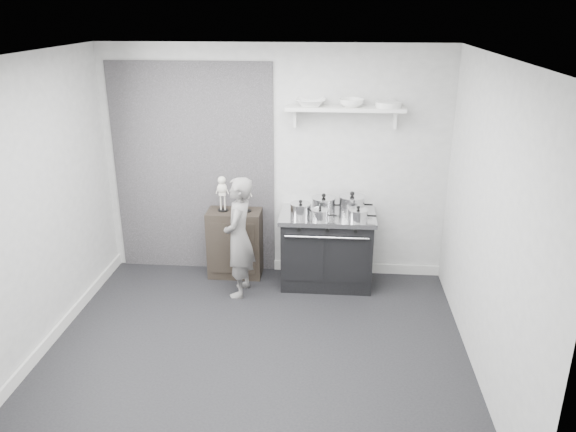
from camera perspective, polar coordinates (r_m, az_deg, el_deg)
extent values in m
plane|color=black|center=(5.47, -3.38, -13.59)|extent=(4.00, 4.00, 0.00)
cube|color=#ABABA8|center=(6.54, -1.44, 5.36)|extent=(4.00, 0.02, 2.70)
cube|color=#ABABA8|center=(3.25, -8.34, -11.62)|extent=(4.00, 0.02, 2.70)
cube|color=#ABABA8|center=(5.50, -24.82, 0.38)|extent=(0.02, 3.60, 2.70)
cube|color=#ABABA8|center=(4.97, 19.76, -0.93)|extent=(0.02, 3.60, 2.70)
cube|color=silver|center=(4.54, -4.11, 15.86)|extent=(4.00, 3.60, 0.02)
cube|color=black|center=(6.72, -9.55, 4.62)|extent=(1.90, 0.02, 2.50)
cube|color=silver|center=(6.95, 6.89, -5.22)|extent=(2.00, 0.03, 0.12)
cube|color=silver|center=(6.02, -22.79, -11.22)|extent=(0.03, 3.60, 0.12)
cube|color=silver|center=(6.23, 5.83, 10.81)|extent=(1.30, 0.26, 0.04)
cube|color=silver|center=(6.34, 0.73, 9.97)|extent=(0.03, 0.12, 0.20)
cube|color=silver|center=(6.36, 10.82, 9.65)|extent=(0.03, 0.12, 0.20)
cube|color=black|center=(6.52, 3.96, -3.53)|extent=(1.02, 0.61, 0.82)
cube|color=silver|center=(6.36, 4.06, 0.03)|extent=(1.08, 0.65, 0.05)
cube|color=black|center=(6.24, 1.66, -4.44)|extent=(0.43, 0.02, 0.53)
cube|color=black|center=(6.24, 6.17, -4.57)|extent=(0.43, 0.02, 0.53)
cylinder|color=silver|center=(6.09, 3.97, -2.20)|extent=(0.92, 0.02, 0.02)
cylinder|color=black|center=(6.09, 1.12, -1.35)|extent=(0.04, 0.03, 0.04)
cylinder|color=black|center=(6.08, 4.00, -1.44)|extent=(0.04, 0.03, 0.04)
cylinder|color=black|center=(6.08, 6.88, -1.52)|extent=(0.04, 0.03, 0.04)
cube|color=black|center=(6.74, -5.38, -2.75)|extent=(0.63, 0.37, 0.82)
imported|color=slate|center=(6.18, -5.01, -2.18)|extent=(0.36, 0.52, 1.37)
cylinder|color=silver|center=(6.25, 1.28, 0.59)|extent=(0.23, 0.23, 0.13)
cylinder|color=silver|center=(6.22, 1.28, 1.23)|extent=(0.23, 0.23, 0.02)
sphere|color=black|center=(6.21, 1.28, 1.47)|extent=(0.04, 0.04, 0.04)
cylinder|color=black|center=(6.24, 2.68, 0.55)|extent=(0.10, 0.02, 0.02)
cylinder|color=silver|center=(6.41, 3.63, 1.16)|extent=(0.27, 0.27, 0.14)
cylinder|color=silver|center=(6.39, 3.64, 1.83)|extent=(0.28, 0.28, 0.02)
sphere|color=black|center=(6.38, 3.65, 2.10)|extent=(0.05, 0.05, 0.05)
cylinder|color=black|center=(6.41, 5.18, 1.11)|extent=(0.10, 0.02, 0.02)
cylinder|color=silver|center=(6.42, 6.50, 1.20)|extent=(0.29, 0.29, 0.17)
cylinder|color=silver|center=(6.39, 6.53, 1.98)|extent=(0.30, 0.30, 0.02)
sphere|color=black|center=(6.38, 6.55, 2.27)|extent=(0.05, 0.05, 0.05)
cylinder|color=black|center=(6.43, 8.16, 1.15)|extent=(0.10, 0.02, 0.02)
cylinder|color=silver|center=(6.16, 7.13, 0.06)|extent=(0.22, 0.22, 0.11)
cylinder|color=silver|center=(6.14, 7.15, 0.62)|extent=(0.22, 0.22, 0.01)
sphere|color=black|center=(6.13, 7.16, 0.86)|extent=(0.04, 0.04, 0.04)
cylinder|color=black|center=(6.17, 8.50, 0.02)|extent=(0.10, 0.02, 0.02)
cylinder|color=silver|center=(6.15, 3.26, 0.10)|extent=(0.19, 0.19, 0.10)
cylinder|color=silver|center=(6.13, 3.28, 0.62)|extent=(0.20, 0.20, 0.01)
sphere|color=black|center=(6.13, 3.28, 0.83)|extent=(0.03, 0.03, 0.03)
cylinder|color=black|center=(6.15, 4.52, 0.07)|extent=(0.10, 0.02, 0.02)
imported|color=white|center=(6.23, 2.31, 11.46)|extent=(0.33, 0.33, 0.08)
imported|color=white|center=(6.22, 6.47, 11.35)|extent=(0.27, 0.27, 0.08)
cylinder|color=silver|center=(6.25, 10.15, 11.09)|extent=(0.28, 0.28, 0.06)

